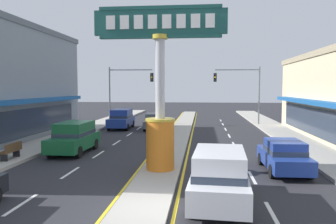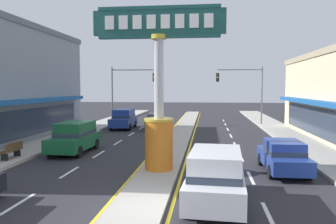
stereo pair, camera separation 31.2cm
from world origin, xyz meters
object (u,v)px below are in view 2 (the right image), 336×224
(traffic_light_left_side, at_px, (128,85))
(suv_near_right_lane, at_px, (216,176))
(sedan_near_left_lane, at_px, (156,121))
(suv_kerb_right, at_px, (75,137))
(traffic_light_right_side, at_px, (245,85))
(sedan_mid_left_lane, at_px, (283,156))
(street_bench, at_px, (12,150))
(suv_far_right_lane, at_px, (124,119))
(district_sign, at_px, (159,99))

(traffic_light_left_side, distance_m, suv_near_right_lane, 25.73)
(sedan_near_left_lane, bearing_deg, suv_kerb_right, -105.28)
(traffic_light_right_side, xyz_separation_m, sedan_near_left_lane, (-8.77, -4.34, -3.46))
(traffic_light_left_side, distance_m, sedan_mid_left_lane, 22.84)
(sedan_near_left_lane, bearing_deg, sedan_mid_left_lane, -61.51)
(street_bench, bearing_deg, traffic_light_left_side, 83.51)
(suv_kerb_right, bearing_deg, sedan_mid_left_lane, -16.84)
(traffic_light_right_side, bearing_deg, suv_kerb_right, -126.33)
(traffic_light_left_side, distance_m, street_bench, 18.91)
(suv_far_right_lane, bearing_deg, traffic_light_right_side, 18.67)
(traffic_light_right_side, bearing_deg, district_sign, -106.67)
(district_sign, bearing_deg, traffic_light_left_side, 107.37)
(district_sign, bearing_deg, sedan_mid_left_lane, 6.30)
(suv_kerb_right, distance_m, street_bench, 3.79)
(sedan_near_left_lane, xyz_separation_m, street_bench, (-5.68, -14.99, -0.14))
(sedan_near_left_lane, relative_size, sedan_mid_left_lane, 1.02)
(traffic_light_right_side, bearing_deg, sedan_near_left_lane, -153.67)
(traffic_light_right_side, xyz_separation_m, sedan_mid_left_lane, (-0.28, -19.97, -3.46))
(traffic_light_right_side, xyz_separation_m, street_bench, (-14.45, -19.33, -3.60))
(suv_far_right_lane, height_order, sedan_mid_left_lane, suv_far_right_lane)
(traffic_light_left_side, bearing_deg, sedan_near_left_lane, -43.96)
(district_sign, height_order, sedan_near_left_lane, district_sign)
(sedan_near_left_lane, bearing_deg, suv_far_right_lane, 175.46)
(district_sign, distance_m, traffic_light_right_side, 21.54)
(traffic_light_right_side, xyz_separation_m, suv_kerb_right, (-12.06, -16.40, -3.26))
(suv_far_right_lane, distance_m, sedan_near_left_lane, 3.31)
(sedan_mid_left_lane, xyz_separation_m, street_bench, (-14.16, 0.64, -0.14))
(traffic_light_left_side, height_order, suv_near_right_lane, traffic_light_left_side)
(traffic_light_left_side, xyz_separation_m, traffic_light_right_side, (12.35, 0.88, 0.00))
(district_sign, bearing_deg, suv_near_right_lane, -58.60)
(suv_near_right_lane, distance_m, suv_kerb_right, 11.97)
(district_sign, bearing_deg, street_bench, 171.14)
(district_sign, relative_size, suv_near_right_lane, 1.63)
(traffic_light_right_side, bearing_deg, suv_far_right_lane, -161.33)
(district_sign, bearing_deg, traffic_light_right_side, 73.33)
(suv_near_right_lane, xyz_separation_m, sedan_near_left_lane, (-5.18, 20.52, -0.20))
(suv_kerb_right, xyz_separation_m, street_bench, (-2.38, -2.93, -0.34))
(district_sign, distance_m, sedan_near_left_lane, 16.71)
(traffic_light_left_side, bearing_deg, district_sign, -72.63)
(traffic_light_left_side, bearing_deg, sedan_mid_left_lane, -57.70)
(district_sign, height_order, street_bench, district_sign)
(street_bench, bearing_deg, district_sign, -8.86)
(district_sign, relative_size, suv_kerb_right, 1.66)
(district_sign, relative_size, suv_far_right_lane, 1.65)
(suv_near_right_lane, bearing_deg, sedan_mid_left_lane, 55.91)
(street_bench, bearing_deg, traffic_light_right_side, 53.23)
(suv_near_right_lane, relative_size, suv_far_right_lane, 1.01)
(suv_near_right_lane, height_order, street_bench, suv_near_right_lane)
(sedan_near_left_lane, distance_m, street_bench, 16.03)
(suv_kerb_right, relative_size, street_bench, 2.89)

